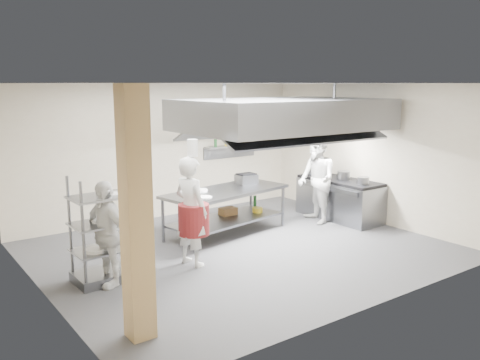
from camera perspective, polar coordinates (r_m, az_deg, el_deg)
floor at (r=9.39m, az=0.22°, el=-7.82°), size 7.00×7.00×0.00m
ceiling at (r=8.90m, az=0.23°, el=10.81°), size 7.00×7.00×0.00m
wall_back at (r=11.56m, az=-8.60°, el=3.22°), size 7.00×0.00×7.00m
wall_left at (r=7.55m, az=-21.77°, el=-1.43°), size 0.00×6.00×6.00m
wall_right at (r=11.42m, az=14.56°, el=2.91°), size 0.00×6.00×6.00m
column at (r=5.98m, az=-11.59°, el=-3.94°), size 0.30×0.30×3.00m
exhaust_hood at (r=10.04m, az=4.91°, el=7.34°), size 4.00×2.50×0.60m
hood_strip_a at (r=9.51m, az=0.75°, el=5.25°), size 1.60×0.12×0.04m
hood_strip_b at (r=10.67m, az=8.56°, el=5.74°), size 1.60×0.12×0.04m
wall_shelf at (r=12.35m, az=-0.81°, el=3.82°), size 1.50×0.28×0.04m
island at (r=10.23m, az=-1.58°, el=-3.60°), size 2.76×1.51×0.91m
island_worktop at (r=10.14m, az=-1.59°, el=-1.27°), size 2.76×1.51×0.06m
island_undershelf at (r=10.27m, az=-1.57°, el=-4.44°), size 2.54×1.37×0.04m
pass_rack at (r=8.05m, az=-14.52°, el=-5.23°), size 1.12×0.67×1.65m
cooking_range at (r=11.63m, az=11.09°, el=-2.23°), size 0.80×2.00×0.84m
range_top at (r=11.53m, az=11.17°, el=-0.05°), size 0.78×1.96×0.06m
chef_head at (r=8.43m, az=-5.54°, el=-3.51°), size 0.58×0.75×1.84m
chef_line at (r=11.09m, az=8.58°, el=0.02°), size 0.98×1.11×1.90m
chef_plating at (r=7.83m, az=-14.82°, el=-5.84°), size 0.63×1.01×1.61m
griddle at (r=10.70m, az=0.71°, el=0.08°), size 0.42×0.33×0.20m
wicker_basket at (r=10.53m, az=-1.36°, el=-3.52°), size 0.35×0.24×0.15m
stockpot at (r=11.43m, az=11.57°, el=0.49°), size 0.28×0.28×0.20m
plate_stack at (r=8.13m, az=-14.42°, el=-7.22°), size 0.28×0.28×0.05m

